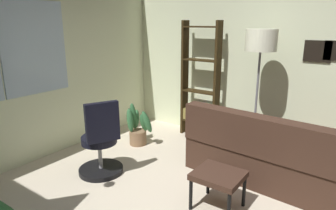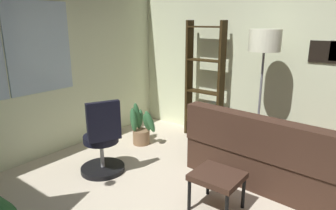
{
  "view_description": "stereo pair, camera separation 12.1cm",
  "coord_description": "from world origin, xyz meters",
  "px_view_note": "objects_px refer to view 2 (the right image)",
  "views": [
    {
      "loc": [
        -2.1,
        -1.14,
        1.88
      ],
      "look_at": [
        0.42,
        0.66,
        1.01
      ],
      "focal_mm": 32.09,
      "sensor_mm": 36.0,
      "label": 1
    },
    {
      "loc": [
        -2.03,
        -1.24,
        1.88
      ],
      "look_at": [
        0.42,
        0.66,
        1.01
      ],
      "focal_mm": 32.09,
      "sensor_mm": 36.0,
      "label": 2
    }
  ],
  "objects_px": {
    "couch": "(288,156)",
    "bookshelf": "(204,89)",
    "office_chair": "(102,145)",
    "floor_lamp": "(264,48)",
    "footstool": "(217,179)",
    "potted_plant": "(141,128)"
  },
  "relations": [
    {
      "from": "office_chair",
      "to": "footstool",
      "type": "bearing_deg",
      "value": -82.47
    },
    {
      "from": "office_chair",
      "to": "potted_plant",
      "type": "bearing_deg",
      "value": 14.88
    },
    {
      "from": "office_chair",
      "to": "bookshelf",
      "type": "bearing_deg",
      "value": -9.62
    },
    {
      "from": "couch",
      "to": "bookshelf",
      "type": "distance_m",
      "value": 1.76
    },
    {
      "from": "office_chair",
      "to": "couch",
      "type": "bearing_deg",
      "value": -55.83
    },
    {
      "from": "footstool",
      "to": "potted_plant",
      "type": "height_order",
      "value": "potted_plant"
    },
    {
      "from": "couch",
      "to": "footstool",
      "type": "relative_size",
      "value": 4.28
    },
    {
      "from": "office_chair",
      "to": "bookshelf",
      "type": "relative_size",
      "value": 0.51
    },
    {
      "from": "footstool",
      "to": "floor_lamp",
      "type": "bearing_deg",
      "value": 6.12
    },
    {
      "from": "couch",
      "to": "office_chair",
      "type": "relative_size",
      "value": 2.11
    },
    {
      "from": "potted_plant",
      "to": "office_chair",
      "type": "bearing_deg",
      "value": -165.12
    },
    {
      "from": "footstool",
      "to": "floor_lamp",
      "type": "height_order",
      "value": "floor_lamp"
    },
    {
      "from": "office_chair",
      "to": "potted_plant",
      "type": "distance_m",
      "value": 1.03
    },
    {
      "from": "footstool",
      "to": "couch",
      "type": "bearing_deg",
      "value": -19.07
    },
    {
      "from": "couch",
      "to": "potted_plant",
      "type": "height_order",
      "value": "couch"
    },
    {
      "from": "bookshelf",
      "to": "floor_lamp",
      "type": "distance_m",
      "value": 1.3
    },
    {
      "from": "footstool",
      "to": "office_chair",
      "type": "height_order",
      "value": "office_chair"
    },
    {
      "from": "footstool",
      "to": "potted_plant",
      "type": "relative_size",
      "value": 0.72
    },
    {
      "from": "footstool",
      "to": "bookshelf",
      "type": "bearing_deg",
      "value": 35.38
    },
    {
      "from": "couch",
      "to": "bookshelf",
      "type": "xyz_separation_m",
      "value": [
        0.6,
        1.57,
        0.52
      ]
    },
    {
      "from": "floor_lamp",
      "to": "office_chair",
      "type": "bearing_deg",
      "value": 139.73
    },
    {
      "from": "office_chair",
      "to": "bookshelf",
      "type": "height_order",
      "value": "bookshelf"
    }
  ]
}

